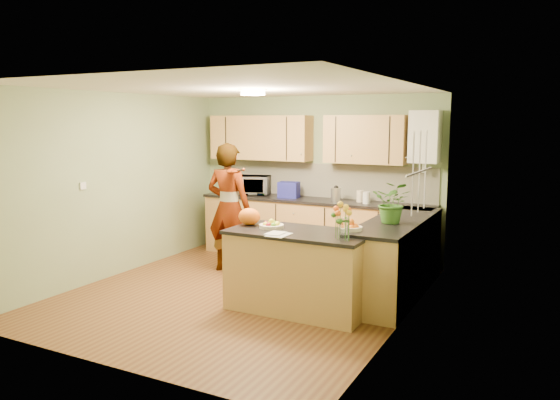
% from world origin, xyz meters
% --- Properties ---
extents(floor, '(4.50, 4.50, 0.00)m').
position_xyz_m(floor, '(0.00, 0.00, 0.00)').
color(floor, '#573019').
rests_on(floor, ground).
extents(ceiling, '(4.00, 4.50, 0.02)m').
position_xyz_m(ceiling, '(0.00, 0.00, 2.50)').
color(ceiling, silver).
rests_on(ceiling, wall_back).
extents(wall_back, '(4.00, 0.02, 2.50)m').
position_xyz_m(wall_back, '(0.00, 2.25, 1.25)').
color(wall_back, gray).
rests_on(wall_back, floor).
extents(wall_front, '(4.00, 0.02, 2.50)m').
position_xyz_m(wall_front, '(0.00, -2.25, 1.25)').
color(wall_front, gray).
rests_on(wall_front, floor).
extents(wall_left, '(0.02, 4.50, 2.50)m').
position_xyz_m(wall_left, '(-2.00, 0.00, 1.25)').
color(wall_left, gray).
rests_on(wall_left, floor).
extents(wall_right, '(0.02, 4.50, 2.50)m').
position_xyz_m(wall_right, '(2.00, 0.00, 1.25)').
color(wall_right, gray).
rests_on(wall_right, floor).
extents(back_counter, '(3.64, 0.62, 0.94)m').
position_xyz_m(back_counter, '(0.10, 1.95, 0.47)').
color(back_counter, '#A47741').
rests_on(back_counter, floor).
extents(right_counter, '(0.62, 2.24, 0.94)m').
position_xyz_m(right_counter, '(1.70, 0.85, 0.47)').
color(right_counter, '#A47741').
rests_on(right_counter, floor).
extents(splashback, '(3.60, 0.02, 0.52)m').
position_xyz_m(splashback, '(0.10, 2.23, 1.20)').
color(splashback, white).
rests_on(splashback, back_counter).
extents(upper_cabinets, '(3.20, 0.34, 0.70)m').
position_xyz_m(upper_cabinets, '(-0.18, 2.08, 1.85)').
color(upper_cabinets, '#A47741').
rests_on(upper_cabinets, wall_back).
extents(boiler, '(0.40, 0.30, 0.86)m').
position_xyz_m(boiler, '(1.70, 2.09, 1.90)').
color(boiler, white).
rests_on(boiler, wall_back).
extents(window_right, '(0.01, 1.30, 1.05)m').
position_xyz_m(window_right, '(1.99, 0.60, 1.55)').
color(window_right, white).
rests_on(window_right, wall_right).
extents(light_switch, '(0.02, 0.09, 0.09)m').
position_xyz_m(light_switch, '(-1.99, -0.60, 1.30)').
color(light_switch, white).
rests_on(light_switch, wall_left).
extents(ceiling_lamp, '(0.30, 0.30, 0.07)m').
position_xyz_m(ceiling_lamp, '(0.00, 0.30, 2.46)').
color(ceiling_lamp, '#FFEABF').
rests_on(ceiling_lamp, ceiling).
extents(peninsula_island, '(1.58, 0.81, 0.91)m').
position_xyz_m(peninsula_island, '(0.86, -0.18, 0.45)').
color(peninsula_island, '#A47741').
rests_on(peninsula_island, floor).
extents(fruit_dish, '(0.28, 0.28, 0.10)m').
position_xyz_m(fruit_dish, '(0.51, -0.18, 0.95)').
color(fruit_dish, beige).
rests_on(fruit_dish, peninsula_island).
extents(orange_bowl, '(0.25, 0.25, 0.15)m').
position_xyz_m(orange_bowl, '(1.41, -0.03, 0.97)').
color(orange_bowl, beige).
rests_on(orange_bowl, peninsula_island).
extents(flower_vase, '(0.25, 0.25, 0.46)m').
position_xyz_m(flower_vase, '(1.46, -0.36, 1.21)').
color(flower_vase, silver).
rests_on(flower_vase, peninsula_island).
extents(orange_bag, '(0.33, 0.31, 0.20)m').
position_xyz_m(orange_bag, '(0.19, -0.13, 1.01)').
color(orange_bag, orange).
rests_on(orange_bag, peninsula_island).
extents(papers, '(0.21, 0.28, 0.01)m').
position_xyz_m(papers, '(0.76, -0.48, 0.91)').
color(papers, silver).
rests_on(papers, peninsula_island).
extents(violinist, '(0.68, 0.46, 1.82)m').
position_xyz_m(violinist, '(-0.71, 0.82, 0.91)').
color(violinist, tan).
rests_on(violinist, floor).
extents(violin, '(0.57, 0.49, 0.14)m').
position_xyz_m(violin, '(-0.51, 0.60, 1.45)').
color(violin, '#581A05').
rests_on(violin, violinist).
extents(microwave, '(0.63, 0.52, 0.30)m').
position_xyz_m(microwave, '(-1.00, 1.98, 1.09)').
color(microwave, white).
rests_on(microwave, back_counter).
extents(blue_box, '(0.33, 0.27, 0.24)m').
position_xyz_m(blue_box, '(-0.32, 1.93, 1.06)').
color(blue_box, navy).
rests_on(blue_box, back_counter).
extents(kettle, '(0.14, 0.14, 0.27)m').
position_xyz_m(kettle, '(0.46, 1.92, 1.05)').
color(kettle, silver).
rests_on(kettle, back_counter).
extents(jar_cream, '(0.14, 0.14, 0.17)m').
position_xyz_m(jar_cream, '(0.81, 2.00, 1.02)').
color(jar_cream, beige).
rests_on(jar_cream, back_counter).
extents(jar_white, '(0.14, 0.14, 0.17)m').
position_xyz_m(jar_white, '(0.94, 1.90, 1.02)').
color(jar_white, white).
rests_on(jar_white, back_counter).
extents(potted_plant, '(0.45, 0.39, 0.49)m').
position_xyz_m(potted_plant, '(1.70, 0.58, 1.19)').
color(potted_plant, '#346923').
rests_on(potted_plant, right_counter).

